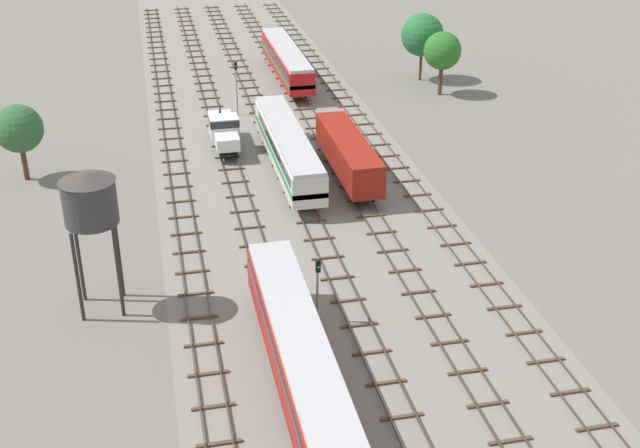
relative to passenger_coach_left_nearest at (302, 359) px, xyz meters
The scene contains 18 objects.
ground_plane 40.10m from the passenger_coach_left_nearest, 82.95° to the left, with size 480.00×480.00×0.00m, color slate.
ballast_bed 40.10m from the passenger_coach_left_nearest, 82.95° to the left, with size 23.66×176.00×0.01m, color gray.
track_far_left 41.08m from the passenger_coach_left_nearest, 96.88° to the left, with size 2.40×126.00×0.29m.
track_left 40.78m from the passenger_coach_left_nearest, 90.00° to the left, with size 2.40×126.00×0.29m.
track_centre_left 41.08m from the passenger_coach_left_nearest, 83.12° to the left, with size 2.40×126.00×0.29m.
track_centre 41.95m from the passenger_coach_left_nearest, 76.43° to the left, with size 2.40×126.00×0.29m.
track_centre_right 43.37m from the passenger_coach_left_nearest, 70.09° to the left, with size 2.40×126.00×0.29m.
passenger_coach_left_nearest is the anchor object (origin of this frame).
freight_boxcar_centre_near 30.56m from the passenger_coach_left_nearest, 71.23° to the left, with size 2.87×14.00×3.60m.
diesel_railcar_centre_left_mid 31.70m from the passenger_coach_left_nearest, 81.08° to the left, with size 2.96×20.50×3.80m.
shunter_loco_left_midfar 38.58m from the passenger_coach_left_nearest, 90.00° to the left, with size 2.74×8.46×3.10m.
diesel_railcar_centre_far 60.08m from the passenger_coach_left_nearest, 80.58° to the left, with size 2.96×20.50×3.80m.
water_tower 16.95m from the passenger_coach_left_nearest, 132.44° to the left, with size 3.51×3.51×9.57m.
signal_post_nearest 48.13m from the passenger_coach_left_nearest, 87.07° to the left, with size 0.28×0.47×5.94m.
signal_post_near 7.70m from the passenger_coach_left_nearest, 71.36° to the left, with size 0.28×0.47×4.64m.
lineside_tree_0 56.62m from the passenger_coach_left_nearest, 62.62° to the left, with size 4.25×4.25×7.22m.
lineside_tree_1 39.29m from the passenger_coach_left_nearest, 117.15° to the left, with size 4.19×4.19×6.86m.
lineside_tree_2 61.78m from the passenger_coach_left_nearest, 65.47° to the left, with size 5.04×5.04×8.01m.
Camera 1 is at (-11.70, -19.55, 29.20)m, focal length 46.19 mm.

